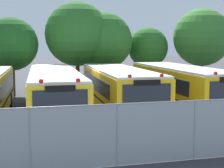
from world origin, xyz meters
TOP-DOWN VIEW (x-y plane):
  - ground_plane at (0.00, 0.00)m, footprint 160.00×160.00m
  - school_bus_1 at (-1.76, -0.24)m, footprint 2.66×11.45m
  - school_bus_2 at (1.81, -0.15)m, footprint 2.69×9.99m
  - school_bus_3 at (5.53, -0.17)m, footprint 2.68×10.28m
  - tree_2 at (-4.49, 7.53)m, footprint 4.03×3.90m
  - tree_3 at (0.59, 8.16)m, footprint 5.00×5.00m
  - tree_4 at (2.87, 8.16)m, footprint 4.56×4.56m
  - tree_5 at (6.95, 9.27)m, footprint 3.44×3.44m
  - tree_6 at (11.31, 8.17)m, footprint 4.92×4.92m
  - chainlink_fence at (-0.30, -8.14)m, footprint 15.83×0.07m
  - traffic_cone at (3.32, -7.01)m, footprint 0.46×0.46m

SIDE VIEW (x-z plane):
  - ground_plane at x=0.00m, z-range 0.00..0.00m
  - traffic_cone at x=3.32m, z-range 0.00..0.61m
  - chainlink_fence at x=-0.30m, z-range 0.04..2.05m
  - school_bus_1 at x=-1.76m, z-range 0.07..2.64m
  - school_bus_2 at x=1.81m, z-range 0.07..2.66m
  - school_bus_3 at x=5.53m, z-range 0.07..2.72m
  - tree_5 at x=6.95m, z-range 0.86..6.10m
  - tree_2 at x=-4.49m, z-range 0.87..6.63m
  - tree_4 at x=2.87m, z-range 0.92..7.26m
  - tree_6 at x=11.31m, z-range 0.99..7.83m
  - tree_3 at x=0.59m, z-range 1.06..8.15m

